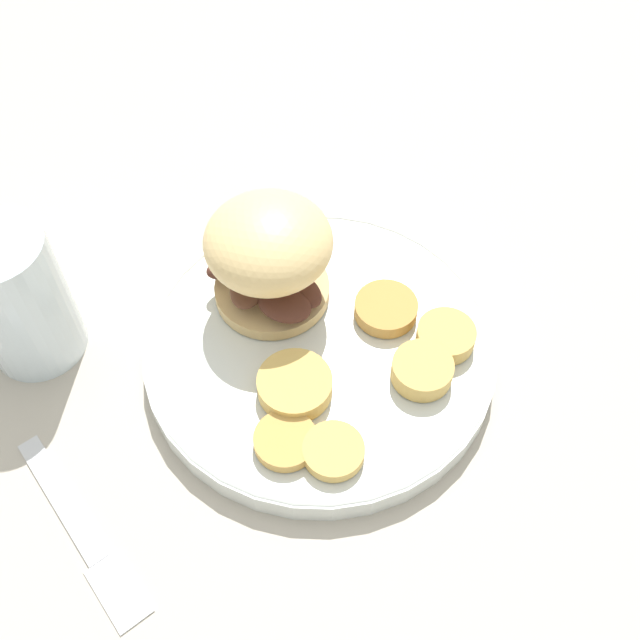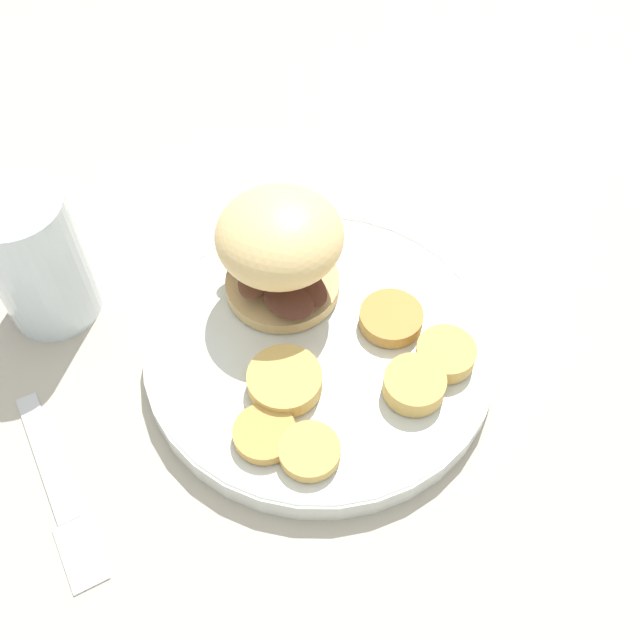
# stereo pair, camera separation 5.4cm
# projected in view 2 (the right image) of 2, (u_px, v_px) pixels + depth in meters

# --- Properties ---
(ground_plane) EXTENTS (4.00, 4.00, 0.00)m
(ground_plane) POSITION_uv_depth(u_px,v_px,m) (320.00, 356.00, 0.58)
(ground_plane) COLOR #B2A899
(dinner_plate) EXTENTS (0.26, 0.26, 0.02)m
(dinner_plate) POSITION_uv_depth(u_px,v_px,m) (320.00, 347.00, 0.57)
(dinner_plate) COLOR silver
(dinner_plate) RESTS_ON ground_plane
(sandwich) EXTENTS (0.10, 0.09, 0.09)m
(sandwich) POSITION_uv_depth(u_px,v_px,m) (281.00, 250.00, 0.55)
(sandwich) COLOR tan
(sandwich) RESTS_ON dinner_plate
(potato_round_0) EXTENTS (0.05, 0.05, 0.01)m
(potato_round_0) POSITION_uv_depth(u_px,v_px,m) (390.00, 316.00, 0.56)
(potato_round_0) COLOR #BC8942
(potato_round_0) RESTS_ON dinner_plate
(potato_round_1) EXTENTS (0.05, 0.05, 0.01)m
(potato_round_1) POSITION_uv_depth(u_px,v_px,m) (285.00, 381.00, 0.53)
(potato_round_1) COLOR tan
(potato_round_1) RESTS_ON dinner_plate
(potato_round_2) EXTENTS (0.04, 0.04, 0.01)m
(potato_round_2) POSITION_uv_depth(u_px,v_px,m) (446.00, 354.00, 0.54)
(potato_round_2) COLOR tan
(potato_round_2) RESTS_ON dinner_plate
(potato_round_3) EXTENTS (0.04, 0.04, 0.01)m
(potato_round_3) POSITION_uv_depth(u_px,v_px,m) (265.00, 434.00, 0.51)
(potato_round_3) COLOR tan
(potato_round_3) RESTS_ON dinner_plate
(potato_round_4) EXTENTS (0.04, 0.04, 0.01)m
(potato_round_4) POSITION_uv_depth(u_px,v_px,m) (310.00, 451.00, 0.50)
(potato_round_4) COLOR tan
(potato_round_4) RESTS_ON dinner_plate
(potato_round_5) EXTENTS (0.04, 0.04, 0.02)m
(potato_round_5) POSITION_uv_depth(u_px,v_px,m) (414.00, 385.00, 0.53)
(potato_round_5) COLOR tan
(potato_round_5) RESTS_ON dinner_plate
(fork) EXTENTS (0.16, 0.05, 0.00)m
(fork) POSITION_uv_depth(u_px,v_px,m) (57.00, 488.00, 0.51)
(fork) COLOR silver
(fork) RESTS_ON ground_plane
(drinking_glass) EXTENTS (0.07, 0.07, 0.12)m
(drinking_glass) POSITION_uv_depth(u_px,v_px,m) (36.00, 259.00, 0.56)
(drinking_glass) COLOR silver
(drinking_glass) RESTS_ON ground_plane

